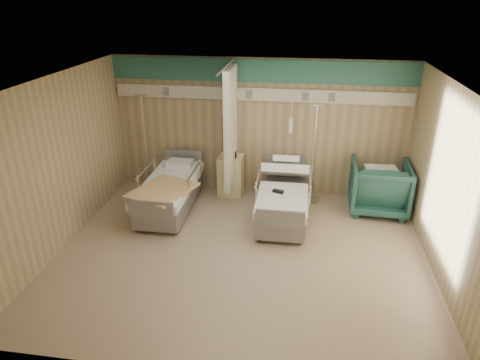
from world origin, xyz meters
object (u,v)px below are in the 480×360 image
bed_left (170,195)px  bedside_cabinet (231,175)px  bed_right (283,203)px  visitor_armchair (379,187)px  iv_stand_right (312,183)px  iv_stand_left (148,170)px

bed_left → bedside_cabinet: 1.39m
bed_right → visitor_armchair: size_ratio=1.95×
bed_right → bed_left: bearing=180.0°
bedside_cabinet → visitor_armchair: visitor_armchair is taller
iv_stand_right → iv_stand_left: 3.51m
visitor_armchair → bed_left: bearing=11.1°
bedside_cabinet → visitor_armchair: 2.98m
bed_left → bedside_cabinet: size_ratio=2.54×
iv_stand_left → bed_left: bearing=-50.4°
bedside_cabinet → iv_stand_left: size_ratio=0.41×
bed_left → visitor_armchair: (4.01, 0.60, 0.19)m
bed_right → bedside_cabinet: bedside_cabinet is taller
iv_stand_left → visitor_armchair: bearing=-4.1°
bed_left → bedside_cabinet: bedside_cabinet is taller
iv_stand_right → bed_right: bearing=-123.5°
visitor_armchair → iv_stand_left: iv_stand_left is taller
visitor_armchair → iv_stand_left: bearing=-1.5°
bedside_cabinet → iv_stand_right: size_ratio=0.42×
bedside_cabinet → iv_stand_right: 1.68m
bed_right → bedside_cabinet: size_ratio=2.54×
bedside_cabinet → iv_stand_left: (-1.83, 0.04, -0.00)m
iv_stand_right → bed_left: bearing=-163.7°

